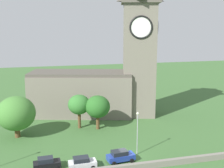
# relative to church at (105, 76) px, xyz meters

# --- Properties ---
(ground_plane) EXTENTS (200.00, 200.00, 0.00)m
(ground_plane) POSITION_rel_church_xyz_m (-1.93, -9.51, -9.63)
(ground_plane) COLOR #3D6633
(church) EXTENTS (31.73, 16.86, 30.90)m
(church) POSITION_rel_church_xyz_m (0.00, 0.00, 0.00)
(church) COLOR slate
(church) RESTS_ON ground
(quay_barrier) EXTENTS (44.33, 0.70, 0.98)m
(quay_barrier) POSITION_rel_church_xyz_m (-1.93, -28.66, -9.14)
(quay_barrier) COLOR gray
(quay_barrier) RESTS_ON ground
(car_black) EXTENTS (4.15, 2.20, 1.85)m
(car_black) POSITION_rel_church_xyz_m (-14.88, -25.14, -8.70)
(car_black) COLOR black
(car_black) RESTS_ON ground
(car_white) EXTENTS (4.27, 2.18, 1.82)m
(car_white) POSITION_rel_church_xyz_m (-9.62, -26.26, -8.71)
(car_white) COLOR silver
(car_white) RESTS_ON ground
(car_blue) EXTENTS (4.60, 2.56, 1.91)m
(car_blue) POSITION_rel_church_xyz_m (-3.35, -25.58, -8.67)
(car_blue) COLOR #233D9E
(car_blue) RESTS_ON ground
(streetlamp_west_mid) EXTENTS (0.44, 0.44, 7.44)m
(streetlamp_west_mid) POSITION_rel_church_xyz_m (0.12, -23.67, -4.70)
(streetlamp_west_mid) COLOR #9EA0A5
(streetlamp_west_mid) RESTS_ON ground
(tree_by_tower) EXTENTS (7.40, 7.40, 8.17)m
(tree_by_tower) POSITION_rel_church_xyz_m (-20.00, -10.56, -4.81)
(tree_by_tower) COLOR brown
(tree_by_tower) RESTS_ON ground
(tree_churchyard) EXTENTS (5.18, 5.18, 7.21)m
(tree_churchyard) POSITION_rel_church_xyz_m (-3.85, -9.93, -4.79)
(tree_churchyard) COLOR brown
(tree_churchyard) RESTS_ON ground
(tree_riverside_east) EXTENTS (4.64, 4.64, 7.25)m
(tree_riverside_east) POSITION_rel_church_xyz_m (-7.52, -8.36, -4.52)
(tree_riverside_east) COLOR brown
(tree_riverside_east) RESTS_ON ground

